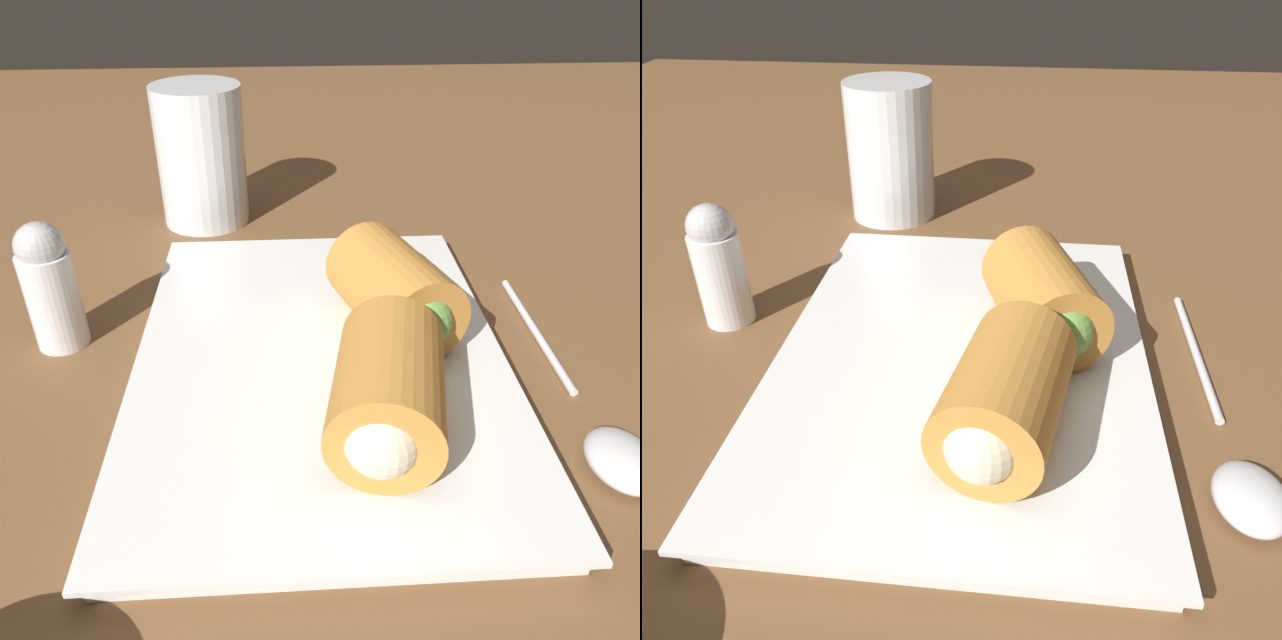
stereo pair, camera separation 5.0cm
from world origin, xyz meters
The scene contains 7 objects.
table_surface centered at (0.00, 0.00, 1.00)cm, with size 180.00×140.00×2.00cm.
serving_plate centered at (0.55, 2.01, 2.76)cm, with size 29.98×21.27×1.50cm.
roll_front_left centered at (2.24, -2.65, 6.15)cm, with size 9.76×7.66×5.30cm.
roll_front_right centered at (-6.85, -0.70, 6.15)cm, with size 9.68×6.86×5.30cm.
spoon centered at (-6.92, -12.11, 2.70)cm, with size 20.42×3.42×1.53cm.
drinking_glass centered at (23.23, 10.67, 7.78)cm, with size 7.40×7.40×11.56cm.
salt_shaker centered at (4.54, 18.07, 6.11)cm, with size 3.16×3.16×8.22cm.
Camera 1 is at (-28.97, 3.82, 24.88)cm, focal length 35.00 mm.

